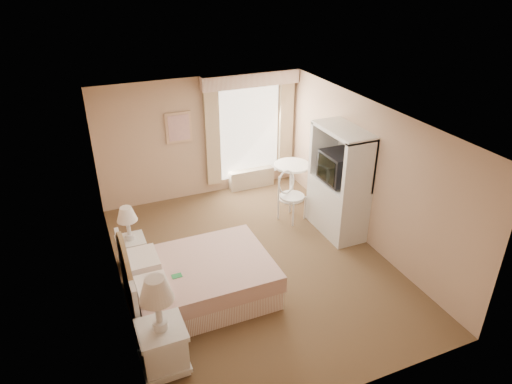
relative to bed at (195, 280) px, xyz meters
name	(u,v)px	position (x,y,z in m)	size (l,w,h in m)	color
room	(253,197)	(1.13, 0.47, 0.92)	(4.21, 5.51, 2.51)	brown
window	(251,129)	(2.18, 3.13, 1.01)	(2.05, 0.22, 2.51)	white
framed_art	(179,128)	(0.68, 3.19, 1.22)	(0.52, 0.04, 0.62)	#D6AA83
bed	(195,280)	(0.00, 0.00, 0.00)	(2.07, 1.56, 1.38)	tan
nightstand_near	(162,337)	(-0.71, -1.11, 0.18)	(0.56, 0.56, 1.35)	silver
nightstand_far	(131,245)	(-0.71, 1.18, 0.07)	(0.44, 0.44, 1.08)	silver
round_table	(292,176)	(2.73, 2.26, 0.19)	(0.74, 0.74, 0.78)	silver
cafe_chair	(290,192)	(2.33, 1.57, 0.23)	(0.62, 0.62, 0.98)	silver
armoire	(339,190)	(2.94, 0.85, 0.49)	(0.60, 1.19, 1.98)	silver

